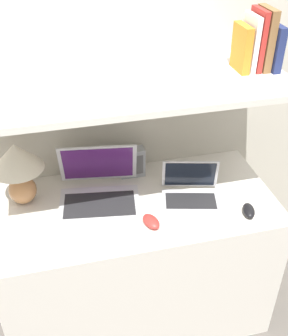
% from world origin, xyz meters
% --- Properties ---
extents(wall_back, '(6.00, 0.05, 2.40)m').
position_xyz_m(wall_back, '(0.00, 0.68, 1.20)').
color(wall_back, beige).
rests_on(wall_back, ground_plane).
extents(desk, '(1.28, 0.62, 0.77)m').
position_xyz_m(desk, '(0.00, 0.31, 0.38)').
color(desk, silver).
rests_on(desk, ground_plane).
extents(back_riser, '(1.28, 0.04, 1.31)m').
position_xyz_m(back_riser, '(0.00, 0.64, 0.65)').
color(back_riser, beige).
rests_on(back_riser, ground_plane).
extents(shelf, '(1.28, 0.56, 0.03)m').
position_xyz_m(shelf, '(0.00, 0.38, 1.32)').
color(shelf, silver).
rests_on(shelf, back_riser).
extents(table_lamp, '(0.23, 0.23, 0.31)m').
position_xyz_m(table_lamp, '(-0.50, 0.45, 0.97)').
color(table_lamp, '#B27A4C').
rests_on(table_lamp, desk).
extents(laptop_large, '(0.40, 0.37, 0.24)m').
position_xyz_m(laptop_large, '(-0.16, 0.37, 0.82)').
color(laptop_large, silver).
rests_on(laptop_large, desk).
extents(laptop_small, '(0.30, 0.25, 0.18)m').
position_xyz_m(laptop_small, '(0.25, 0.28, 0.81)').
color(laptop_small, silver).
rests_on(laptop_small, desk).
extents(computer_mouse, '(0.09, 0.11, 0.04)m').
position_xyz_m(computer_mouse, '(0.03, 0.15, 0.78)').
color(computer_mouse, red).
rests_on(computer_mouse, desk).
extents(second_mouse, '(0.08, 0.11, 0.04)m').
position_xyz_m(second_mouse, '(0.47, 0.12, 0.78)').
color(second_mouse, black).
rests_on(second_mouse, desk).
extents(router_box, '(0.12, 0.06, 0.15)m').
position_xyz_m(router_box, '(0.03, 0.53, 0.84)').
color(router_box, gray).
rests_on(router_box, desk).
extents(book_navy, '(0.03, 0.16, 0.18)m').
position_xyz_m(book_navy, '(0.59, 0.38, 1.43)').
color(book_navy, navy).
rests_on(book_navy, shelf).
extents(book_brown, '(0.03, 0.13, 0.25)m').
position_xyz_m(book_brown, '(0.56, 0.38, 1.46)').
color(book_brown, brown).
rests_on(book_brown, shelf).
extents(book_red, '(0.02, 0.12, 0.24)m').
position_xyz_m(book_red, '(0.52, 0.38, 1.46)').
color(book_red, '#A82823').
rests_on(book_red, shelf).
extents(book_white, '(0.02, 0.13, 0.23)m').
position_xyz_m(book_white, '(0.49, 0.38, 1.45)').
color(book_white, silver).
rests_on(book_white, shelf).
extents(book_orange, '(0.04, 0.13, 0.19)m').
position_xyz_m(book_orange, '(0.46, 0.38, 1.43)').
color(book_orange, orange).
rests_on(book_orange, shelf).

